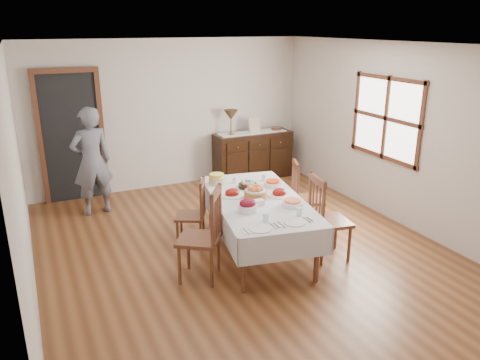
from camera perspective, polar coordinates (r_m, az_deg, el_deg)
name	(u,v)px	position (r m, az deg, el deg)	size (l,w,h in m)	color
ground	(243,251)	(6.18, 0.40, -8.65)	(6.00, 6.00, 0.00)	brown
room_shell	(219,122)	(5.95, -2.60, 7.03)	(5.02, 6.02, 2.65)	white
dining_table	(258,205)	(5.92, 2.18, -3.08)	(1.45, 2.29, 0.73)	silver
chair_left_near	(204,234)	(5.35, -4.45, -6.61)	(0.64, 0.64, 1.10)	#592F1D
chair_left_far	(194,212)	(6.22, -5.67, -3.94)	(0.51, 0.51, 0.90)	#592F1D
chair_right_near	(326,217)	(5.90, 10.49, -4.49)	(0.52, 0.52, 1.09)	#592F1D
chair_right_far	(304,196)	(6.68, 7.86, -1.90)	(0.55, 0.55, 1.01)	#592F1D
sideboard	(253,155)	(8.93, 1.57, 3.04)	(1.48, 0.54, 0.89)	black
person	(91,158)	(7.43, -17.66, 2.57)	(0.56, 0.36, 1.79)	slate
bread_basket	(255,193)	(5.85, 1.87, -1.56)	(0.28, 0.28, 0.18)	#965A2C
egg_basket	(248,185)	(6.27, 0.96, -0.59)	(0.26, 0.26, 0.11)	black
ham_platter_a	(232,194)	(5.98, -0.97, -1.66)	(0.32, 0.32, 0.11)	white
ham_platter_b	(279,193)	(6.01, 4.83, -1.61)	(0.32, 0.32, 0.11)	white
beet_bowl	(248,206)	(5.47, 0.93, -3.17)	(0.23, 0.23, 0.16)	white
carrot_bowl	(273,184)	(6.33, 4.02, -0.44)	(0.24, 0.24, 0.09)	white
pineapple_bowl	(217,179)	(6.41, -2.86, 0.11)	(0.22, 0.22, 0.15)	tan
casserole_dish	(292,203)	(5.69, 6.42, -2.80)	(0.26, 0.26, 0.08)	white
butter_dish	(258,203)	(5.66, 2.24, -2.79)	(0.15, 0.11, 0.07)	white
setting_left	(262,225)	(5.09, 2.66, -5.47)	(0.44, 0.31, 0.10)	white
setting_right	(296,219)	(5.28, 6.82, -4.71)	(0.44, 0.31, 0.10)	white
glass_far_a	(235,180)	(6.46, -0.66, 0.05)	(0.07, 0.07, 0.09)	white
glass_far_b	(264,177)	(6.56, 2.97, 0.34)	(0.07, 0.07, 0.09)	white
runner	(252,132)	(8.81, 1.48, 5.83)	(1.30, 0.35, 0.01)	silver
table_lamp	(231,116)	(8.56, -1.12, 7.85)	(0.26, 0.26, 0.46)	brown
picture_frame	(255,125)	(8.79, 1.78, 6.69)	(0.22, 0.08, 0.28)	tan
deco_bowl	(276,128)	(9.05, 4.47, 6.28)	(0.20, 0.20, 0.06)	#592F1D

